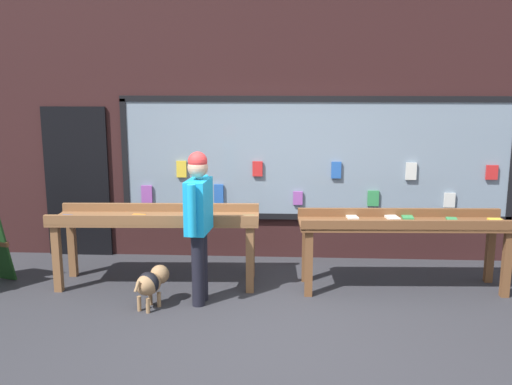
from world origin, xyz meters
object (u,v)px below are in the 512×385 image
(display_table_right, at_px, (404,229))
(display_table_left, at_px, (157,224))
(person_browsing, at_px, (199,216))
(small_dog, at_px, (151,282))

(display_table_right, bearing_deg, display_table_left, -179.97)
(display_table_right, relative_size, person_browsing, 1.46)
(small_dog, bearing_deg, display_table_right, -50.74)
(display_table_left, relative_size, person_browsing, 1.46)
(small_dog, bearing_deg, display_table_left, 31.96)
(small_dog, bearing_deg, person_browsing, -46.94)
(display_table_right, height_order, person_browsing, person_browsing)
(display_table_left, bearing_deg, display_table_right, 0.03)
(person_browsing, distance_m, small_dog, 0.89)
(display_table_left, distance_m, small_dog, 0.87)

